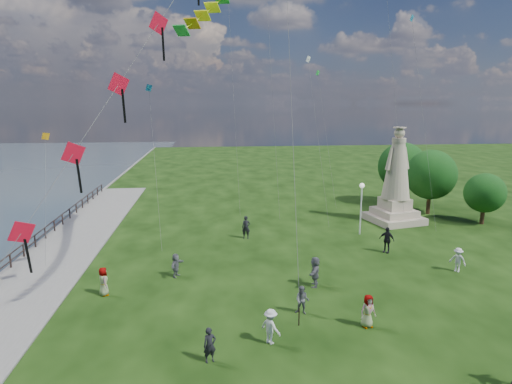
{
  "coord_description": "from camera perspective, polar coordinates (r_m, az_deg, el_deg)",
  "views": [
    {
      "loc": [
        -3.57,
        -15.29,
        10.35
      ],
      "look_at": [
        -1.0,
        8.0,
        5.5
      ],
      "focal_mm": 30.0,
      "sensor_mm": 36.0,
      "label": 1
    }
  ],
  "objects": [
    {
      "name": "waterfront",
      "position": [
        28.88,
        -30.21,
        -11.11
      ],
      "size": [
        200.0,
        200.0,
        1.51
      ],
      "color": "#2D3A44",
      "rests_on": "ground"
    },
    {
      "name": "statue",
      "position": [
        39.59,
        18.15,
        0.66
      ],
      "size": [
        4.91,
        4.91,
        8.39
      ],
      "rotation": [
        0.0,
        0.0,
        0.22
      ],
      "color": "tan",
      "rests_on": "ground"
    },
    {
      "name": "lamppost",
      "position": [
        34.98,
        13.88,
        -0.73
      ],
      "size": [
        0.39,
        0.39,
        4.2
      ],
      "color": "silver",
      "rests_on": "ground"
    },
    {
      "name": "tree_row",
      "position": [
        44.64,
        21.54,
        2.35
      ],
      "size": [
        8.04,
        12.16,
        6.46
      ],
      "color": "#382314",
      "rests_on": "ground"
    },
    {
      "name": "person_0",
      "position": [
        18.52,
        -6.19,
        -19.64
      ],
      "size": [
        0.62,
        0.5,
        1.48
      ],
      "primitive_type": "imported",
      "rotation": [
        0.0,
        0.0,
        0.31
      ],
      "color": "black",
      "rests_on": "ground"
    },
    {
      "name": "person_1",
      "position": [
        22.13,
        6.18,
        -14.15
      ],
      "size": [
        0.83,
        0.69,
        1.46
      ],
      "primitive_type": "imported",
      "rotation": [
        0.0,
        0.0,
        -0.43
      ],
      "color": "#595960",
      "rests_on": "ground"
    },
    {
      "name": "person_2",
      "position": [
        19.6,
        1.96,
        -17.48
      ],
      "size": [
        1.08,
        1.12,
        1.59
      ],
      "primitive_type": "imported",
      "rotation": [
        0.0,
        0.0,
        2.29
      ],
      "color": "silver",
      "rests_on": "ground"
    },
    {
      "name": "person_4",
      "position": [
        21.48,
        14.69,
        -15.1
      ],
      "size": [
        0.87,
        0.63,
        1.6
      ],
      "primitive_type": "imported",
      "rotation": [
        0.0,
        0.0,
        0.21
      ],
      "color": "#595960",
      "rests_on": "ground"
    },
    {
      "name": "person_5",
      "position": [
        26.78,
        -10.63,
        -9.56
      ],
      "size": [
        1.08,
        1.48,
        1.47
      ],
      "primitive_type": "imported",
      "rotation": [
        0.0,
        0.0,
        1.16
      ],
      "color": "#595960",
      "rests_on": "ground"
    },
    {
      "name": "person_6",
      "position": [
        33.44,
        -1.33,
        -4.73
      ],
      "size": [
        0.72,
        0.55,
        1.79
      ],
      "primitive_type": "imported",
      "rotation": [
        0.0,
        0.0,
        -0.2
      ],
      "color": "black",
      "rests_on": "ground"
    },
    {
      "name": "person_8",
      "position": [
        29.88,
        25.31,
        -8.17
      ],
      "size": [
        1.03,
        1.1,
        1.55
      ],
      "primitive_type": "imported",
      "rotation": [
        0.0,
        0.0,
        -0.9
      ],
      "color": "silver",
      "rests_on": "ground"
    },
    {
      "name": "person_9",
      "position": [
        31.73,
        17.04,
        -6.11
      ],
      "size": [
        1.16,
        1.16,
        1.85
      ],
      "primitive_type": "imported",
      "rotation": [
        0.0,
        0.0,
        -0.79
      ],
      "color": "black",
      "rests_on": "ground"
    },
    {
      "name": "person_10",
      "position": [
        25.34,
        -19.67,
        -11.17
      ],
      "size": [
        0.76,
        0.91,
        1.6
      ],
      "primitive_type": "imported",
      "rotation": [
        0.0,
        0.0,
        2.0
      ],
      "color": "#595960",
      "rests_on": "ground"
    },
    {
      "name": "person_11",
      "position": [
        25.21,
        7.88,
        -10.47
      ],
      "size": [
        1.21,
        1.79,
        1.77
      ],
      "primitive_type": "imported",
      "rotation": [
        0.0,
        0.0,
        4.38
      ],
      "color": "#595960",
      "rests_on": "ground"
    },
    {
      "name": "red_kite_train",
      "position": [
        20.29,
        -18.28,
        12.28
      ],
      "size": [
        9.86,
        9.35,
        17.44
      ],
      "color": "black",
      "rests_on": "ground"
    },
    {
      "name": "small_kites",
      "position": [
        39.12,
        3.07,
        17.49
      ],
      "size": [
        30.38,
        18.2,
        28.41
      ],
      "color": "teal",
      "rests_on": "ground"
    }
  ]
}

